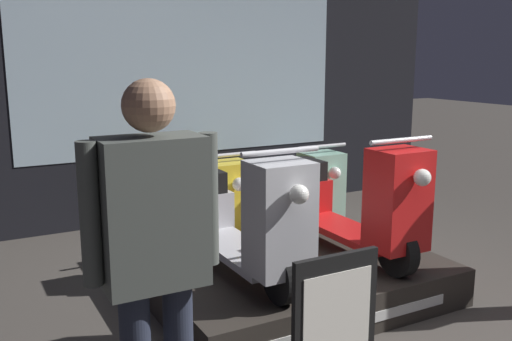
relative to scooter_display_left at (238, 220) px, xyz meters
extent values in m
cube|color=black|center=(0.60, 2.42, 0.96)|extent=(6.40, 0.08, 3.20)
cube|color=silver|center=(0.60, 2.38, 0.91)|extent=(3.52, 0.01, 1.70)
cube|color=#2D2823|center=(0.46, 0.04, -0.51)|extent=(2.03, 1.56, 0.27)
cube|color=silver|center=(0.46, -0.75, -0.52)|extent=(1.42, 0.01, 0.07)
cylinder|color=black|center=(0.00, -0.56, -0.20)|extent=(0.09, 0.33, 0.33)
cylinder|color=black|center=(0.00, 0.63, -0.20)|extent=(0.09, 0.33, 0.33)
cube|color=#BCBCC1|center=(0.00, 0.04, -0.21)|extent=(0.34, 1.10, 0.05)
cube|color=#BCBCC1|center=(0.00, -0.54, 0.15)|extent=(0.35, 0.30, 0.68)
cube|color=#BCBCC1|center=(0.00, 0.61, -0.12)|extent=(0.37, 0.35, 0.39)
cube|color=black|center=(0.00, 0.60, 0.15)|extent=(0.27, 0.32, 0.16)
cylinder|color=silver|center=(0.00, -0.55, 0.55)|extent=(0.51, 0.03, 0.03)
sphere|color=white|center=(0.00, -0.75, 0.34)|extent=(0.11, 0.11, 0.11)
cylinder|color=black|center=(0.91, -0.56, -0.20)|extent=(0.09, 0.33, 0.33)
cylinder|color=black|center=(0.91, 0.63, -0.20)|extent=(0.09, 0.33, 0.33)
cube|color=red|center=(0.91, 0.04, -0.21)|extent=(0.34, 1.10, 0.05)
cube|color=red|center=(0.91, -0.54, 0.15)|extent=(0.35, 0.30, 0.68)
cube|color=red|center=(0.91, 0.61, -0.12)|extent=(0.37, 0.35, 0.39)
cube|color=black|center=(0.91, 0.60, 0.15)|extent=(0.27, 0.32, 0.16)
cylinder|color=silver|center=(0.91, -0.55, 0.55)|extent=(0.51, 0.03, 0.03)
sphere|color=white|center=(0.91, -0.75, 0.34)|extent=(0.11, 0.11, 0.11)
cylinder|color=black|center=(0.36, 0.88, -0.48)|extent=(0.09, 0.33, 0.33)
cylinder|color=black|center=(0.36, 2.07, -0.48)|extent=(0.09, 0.33, 0.33)
cube|color=yellow|center=(0.36, 1.48, -0.48)|extent=(0.34, 1.10, 0.05)
cube|color=yellow|center=(0.36, 0.90, -0.12)|extent=(0.35, 0.30, 0.68)
cube|color=yellow|center=(0.36, 2.05, -0.39)|extent=(0.37, 0.35, 0.39)
cube|color=black|center=(0.36, 2.04, -0.12)|extent=(0.27, 0.32, 0.16)
cylinder|color=silver|center=(0.36, 0.89, 0.28)|extent=(0.51, 0.03, 0.03)
sphere|color=white|center=(0.36, 0.69, 0.07)|extent=(0.11, 0.11, 0.11)
cylinder|color=black|center=(1.30, 0.88, -0.48)|extent=(0.09, 0.33, 0.33)
cylinder|color=black|center=(1.30, 2.07, -0.48)|extent=(0.09, 0.33, 0.33)
cube|color=#8EC6AD|center=(1.30, 1.48, -0.48)|extent=(0.34, 1.10, 0.05)
cube|color=#8EC6AD|center=(1.30, 0.90, -0.12)|extent=(0.35, 0.30, 0.68)
cube|color=#8EC6AD|center=(1.30, 2.05, -0.39)|extent=(0.37, 0.35, 0.39)
cube|color=black|center=(1.30, 2.04, -0.12)|extent=(0.27, 0.32, 0.16)
cylinder|color=silver|center=(1.30, 0.89, 0.28)|extent=(0.51, 0.03, 0.03)
sphere|color=white|center=(1.30, 0.69, 0.07)|extent=(0.11, 0.11, 0.11)
cube|color=#474C47|center=(-0.96, -1.13, 0.46)|extent=(0.42, 0.24, 0.63)
cylinder|color=#474C47|center=(-1.21, -1.13, 0.49)|extent=(0.08, 0.08, 0.58)
cylinder|color=#474C47|center=(-0.70, -1.13, 0.49)|extent=(0.08, 0.08, 0.58)
sphere|color=#A87A5B|center=(-0.96, -1.13, 0.90)|extent=(0.21, 0.21, 0.21)
cube|color=black|center=(0.03, -1.06, -0.28)|extent=(0.52, 0.04, 0.73)
cube|color=white|center=(0.03, -1.08, -0.22)|extent=(0.43, 0.01, 0.44)
camera|label=1|loc=(-1.66, -3.30, 1.10)|focal=40.00mm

